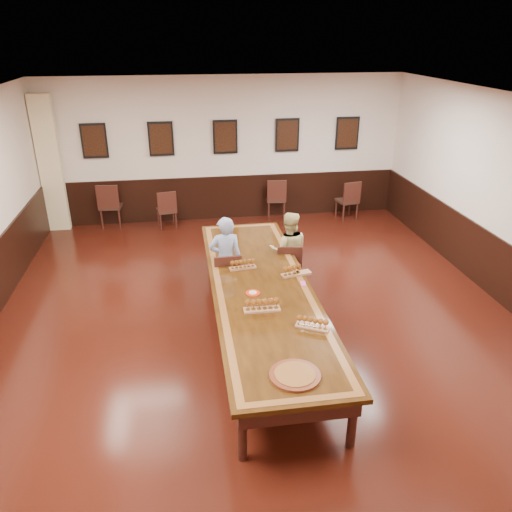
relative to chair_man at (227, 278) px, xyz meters
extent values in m
cube|color=black|center=(0.40, -0.95, -0.46)|extent=(8.00, 10.00, 0.02)
cube|color=white|center=(0.40, -0.95, 2.76)|extent=(8.00, 10.00, 0.02)
cube|color=beige|center=(0.40, 4.06, 1.15)|extent=(8.00, 0.02, 3.20)
imported|color=#4965B7|center=(0.00, 0.10, 0.27)|extent=(0.54, 0.36, 1.44)
imported|color=#D8CC87|center=(1.08, 0.37, 0.23)|extent=(0.74, 0.61, 1.36)
cube|color=#D64790|center=(1.00, -0.96, 0.30)|extent=(0.09, 0.16, 0.01)
cube|color=beige|center=(-3.35, 3.87, 1.00)|extent=(0.45, 0.18, 2.90)
cube|color=black|center=(0.40, 4.03, 0.05)|extent=(7.98, 0.04, 1.00)
cube|color=black|center=(0.40, -0.95, 0.27)|extent=(1.40, 5.00, 0.06)
cube|color=#9C6533|center=(0.40, -0.95, 0.30)|extent=(1.28, 4.88, 0.00)
cube|color=black|center=(0.40, -0.95, 0.30)|extent=(1.10, 4.70, 0.00)
cube|color=black|center=(0.40, -0.95, 0.12)|extent=(1.25, 4.85, 0.18)
cylinder|color=black|center=(-0.18, -3.27, -0.11)|extent=(0.10, 0.10, 0.69)
cylinder|color=black|center=(0.98, -3.27, -0.11)|extent=(0.10, 0.10, 0.69)
cylinder|color=black|center=(-0.18, 1.37, -0.11)|extent=(0.10, 0.10, 0.69)
cylinder|color=black|center=(0.98, 1.37, -0.11)|extent=(0.10, 0.10, 0.69)
cube|color=black|center=(-2.40, 3.99, 1.45)|extent=(0.54, 0.03, 0.74)
cube|color=black|center=(-2.40, 3.98, 1.45)|extent=(0.46, 0.01, 0.64)
cube|color=black|center=(-1.00, 3.99, 1.45)|extent=(0.54, 0.03, 0.74)
cube|color=black|center=(-1.00, 3.98, 1.45)|extent=(0.46, 0.01, 0.64)
cube|color=black|center=(0.40, 3.99, 1.45)|extent=(0.54, 0.03, 0.74)
cube|color=black|center=(0.40, 3.98, 1.45)|extent=(0.46, 0.01, 0.64)
cube|color=black|center=(1.80, 3.99, 1.45)|extent=(0.54, 0.03, 0.74)
cube|color=black|center=(1.80, 3.98, 1.45)|extent=(0.46, 0.01, 0.64)
cube|color=black|center=(3.20, 3.99, 1.45)|extent=(0.54, 0.03, 0.74)
cube|color=black|center=(3.20, 3.98, 1.45)|extent=(0.46, 0.01, 0.64)
cube|color=#96613E|center=(0.22, -0.33, 0.31)|extent=(0.42, 0.18, 0.03)
cube|color=#96613E|center=(0.97, -0.66, 0.31)|extent=(0.47, 0.23, 0.03)
cube|color=#96613E|center=(0.30, -1.60, 0.31)|extent=(0.48, 0.15, 0.03)
cube|color=#96613E|center=(0.83, -2.11, 0.31)|extent=(0.42, 0.31, 0.03)
cylinder|color=red|center=(0.25, -1.14, 0.31)|extent=(0.20, 0.20, 0.02)
cylinder|color=silver|center=(0.25, -1.14, 0.32)|extent=(0.11, 0.11, 0.01)
cylinder|color=#511F10|center=(0.42, -2.98, 0.32)|extent=(0.59, 0.59, 0.04)
cylinder|color=#9C6533|center=(0.42, -2.98, 0.34)|extent=(0.47, 0.47, 0.01)
camera|label=1|loc=(-0.63, -7.08, 3.59)|focal=35.00mm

